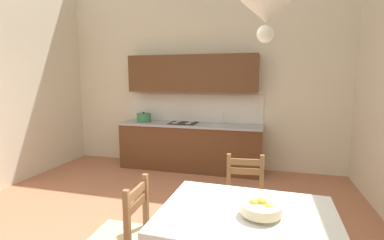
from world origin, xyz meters
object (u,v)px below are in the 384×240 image
object	(u,v)px
kitchen_cabinetry	(190,126)
dining_chair_kitchen_side	(245,202)
dining_table	(247,228)
dining_chair_tv_side	(123,236)
pendant_lamp	(266,13)
fruit_bowl	(261,208)

from	to	relation	value
kitchen_cabinetry	dining_chair_kitchen_side	size ratio (longest dim) A/B	2.95
dining_table	dining_chair_tv_side	bearing A→B (deg)	-176.44
kitchen_cabinetry	pendant_lamp	bearing A→B (deg)	-66.86
dining_table	pendant_lamp	bearing A→B (deg)	-56.74
dining_chair_kitchen_side	pendant_lamp	distance (m)	1.99
fruit_bowl	dining_chair_tv_side	bearing A→B (deg)	-178.37
dining_chair_tv_side	pendant_lamp	distance (m)	2.04
dining_chair_kitchen_side	dining_table	bearing A→B (deg)	-85.04
dining_chair_tv_side	pendant_lamp	world-z (taller)	pendant_lamp
fruit_bowl	pendant_lamp	distance (m)	1.35
dining_table	fruit_bowl	bearing A→B (deg)	-17.65
dining_chair_kitchen_side	pendant_lamp	bearing A→B (deg)	-80.71
kitchen_cabinetry	dining_chair_tv_side	xyz separation A→B (m)	(0.29, -3.20, -0.41)
kitchen_cabinetry	dining_table	size ratio (longest dim) A/B	2.05
dining_table	dining_chair_kitchen_side	distance (m)	0.89
kitchen_cabinetry	pendant_lamp	distance (m)	3.79
dining_chair_kitchen_side	fruit_bowl	xyz separation A→B (m)	(0.17, -0.90, 0.37)
fruit_bowl	dining_chair_kitchen_side	bearing A→B (deg)	101.00
dining_table	dining_chair_kitchen_side	xyz separation A→B (m)	(-0.07, 0.86, -0.18)
dining_table	fruit_bowl	size ratio (longest dim) A/B	4.46
fruit_bowl	dining_table	bearing A→B (deg)	162.35
pendant_lamp	dining_chair_kitchen_side	bearing A→B (deg)	99.29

